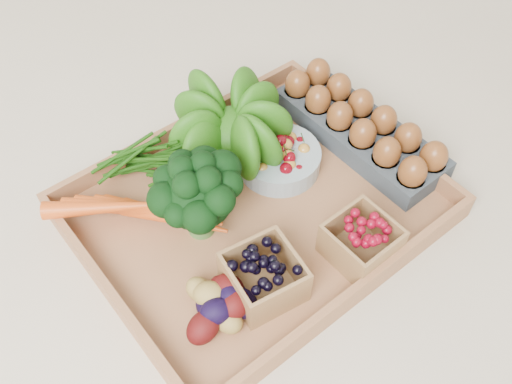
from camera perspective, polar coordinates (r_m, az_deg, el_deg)
ground at (r=0.96m, az=0.00°, el=-2.26°), size 4.00×4.00×0.00m
tray at (r=0.95m, az=0.00°, el=-1.99°), size 0.55×0.45×0.01m
carrots at (r=0.93m, az=-10.52°, el=-1.96°), size 0.20×0.14×0.05m
lettuce at (r=0.98m, az=-2.50°, el=7.12°), size 0.15×0.15×0.15m
broccoli at (r=0.88m, az=-5.71°, el=-1.58°), size 0.14×0.14×0.11m
cherry_bowl at (r=0.99m, az=2.32°, el=3.31°), size 0.14×0.14×0.04m
egg_carton at (r=1.05m, az=10.26°, el=5.90°), size 0.12×0.34×0.04m
potatoes at (r=0.81m, az=-3.37°, el=-10.59°), size 0.13×0.13×0.07m
punnet_blackberry at (r=0.83m, az=0.79°, el=-8.47°), size 0.12×0.12×0.07m
punnet_raspberry at (r=0.88m, az=10.47°, el=-4.88°), size 0.10×0.10×0.07m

